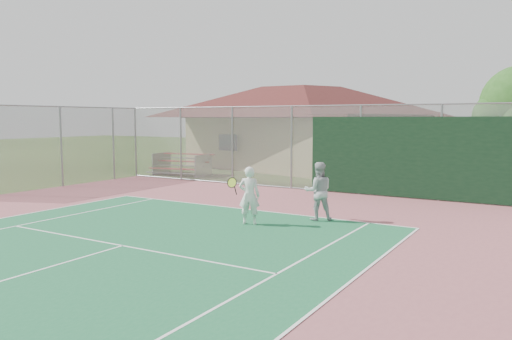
{
  "coord_description": "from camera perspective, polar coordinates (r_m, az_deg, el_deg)",
  "views": [
    {
      "loc": [
        8.57,
        -1.75,
        2.99
      ],
      "look_at": [
        1.32,
        10.26,
        1.53
      ],
      "focal_mm": 35.0,
      "sensor_mm": 36.0,
      "label": 1
    }
  ],
  "objects": [
    {
      "name": "back_fence",
      "position": [
        19.86,
        12.06,
        1.98
      ],
      "size": [
        20.08,
        0.11,
        3.53
      ],
      "color": "gray",
      "rests_on": "ground"
    },
    {
      "name": "side_fence_left",
      "position": [
        23.44,
        -21.36,
        2.49
      ],
      "size": [
        0.08,
        9.0,
        3.5
      ],
      "color": "gray",
      "rests_on": "ground"
    },
    {
      "name": "clubhouse",
      "position": [
        30.46,
        5.15,
        5.83
      ],
      "size": [
        15.22,
        11.95,
        5.81
      ],
      "rotation": [
        0.0,
        0.0,
        -0.24
      ],
      "color": "tan",
      "rests_on": "ground"
    },
    {
      "name": "bleachers",
      "position": [
        26.76,
        -8.52,
        0.73
      ],
      "size": [
        3.24,
        2.17,
        1.12
      ],
      "rotation": [
        0.0,
        0.0,
        0.17
      ],
      "color": "#AD2C27",
      "rests_on": "ground"
    },
    {
      "name": "player_white_front",
      "position": [
        13.98,
        -0.82,
        -2.98
      ],
      "size": [
        0.9,
        0.7,
        1.63
      ],
      "rotation": [
        0.0,
        0.0,
        3.52
      ],
      "color": "white",
      "rests_on": "ground"
    },
    {
      "name": "player_grey_back",
      "position": [
        14.66,
        7.13,
        -2.49
      ],
      "size": [
        1.05,
        0.99,
        1.71
      ],
      "rotation": [
        0.0,
        0.0,
        3.71
      ],
      "color": "#B2B5B7",
      "rests_on": "ground"
    }
  ]
}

